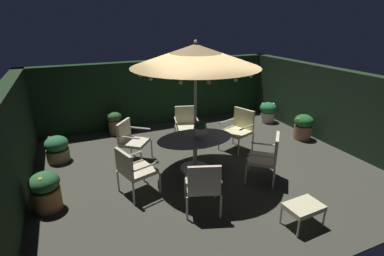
{
  "coord_description": "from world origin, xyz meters",
  "views": [
    {
      "loc": [
        -2.57,
        -5.35,
        3.15
      ],
      "look_at": [
        -0.24,
        0.04,
        0.91
      ],
      "focal_mm": 27.33,
      "sensor_mm": 36.0,
      "label": 1
    }
  ],
  "objects": [
    {
      "name": "ground_plane",
      "position": [
        0.0,
        0.0,
        -0.01
      ],
      "size": [
        7.65,
        6.62,
        0.02
      ],
      "primitive_type": "cube",
      "color": "#3C3C31"
    },
    {
      "name": "hedge_backdrop_rear",
      "position": [
        0.0,
        3.16,
        0.97
      ],
      "size": [
        7.65,
        0.3,
        1.94
      ],
      "primitive_type": "cube",
      "color": "black",
      "rests_on": "ground_plane"
    },
    {
      "name": "hedge_backdrop_left",
      "position": [
        -3.67,
        0.0,
        0.97
      ],
      "size": [
        0.3,
        6.62,
        1.94
      ],
      "primitive_type": "cube",
      "color": "#1D2F1C",
      "rests_on": "ground_plane"
    },
    {
      "name": "hedge_backdrop_right",
      "position": [
        3.67,
        0.0,
        0.97
      ],
      "size": [
        0.3,
        6.62,
        1.94
      ],
      "primitive_type": "cube",
      "color": "#1D311D",
      "rests_on": "ground_plane"
    },
    {
      "name": "patio_dining_table",
      "position": [
        -0.24,
        -0.13,
        0.58
      ],
      "size": [
        1.66,
        1.09,
        0.75
      ],
      "color": "silver",
      "rests_on": "ground_plane"
    },
    {
      "name": "patio_umbrella",
      "position": [
        -0.24,
        -0.13,
        2.45
      ],
      "size": [
        2.54,
        2.54,
        2.74
      ],
      "color": "beige",
      "rests_on": "ground_plane"
    },
    {
      "name": "centerpiece_planter",
      "position": [
        -0.17,
        -0.23,
        0.99
      ],
      "size": [
        0.28,
        0.28,
        0.42
      ],
      "color": "beige",
      "rests_on": "patio_dining_table"
    },
    {
      "name": "patio_chair_north",
      "position": [
        0.14,
        1.33,
        0.54
      ],
      "size": [
        0.72,
        0.7,
        0.95
      ],
      "color": "beige",
      "rests_on": "ground_plane"
    },
    {
      "name": "patio_chair_northeast",
      "position": [
        -1.42,
        0.81,
        0.57
      ],
      "size": [
        0.83,
        0.84,
        0.96
      ],
      "color": "silver",
      "rests_on": "ground_plane"
    },
    {
      "name": "patio_chair_east",
      "position": [
        -1.68,
        -0.58,
        0.55
      ],
      "size": [
        0.75,
        0.76,
        0.93
      ],
      "color": "beige",
      "rests_on": "ground_plane"
    },
    {
      "name": "patio_chair_southeast",
      "position": [
        -0.74,
        -1.56,
        0.56
      ],
      "size": [
        0.76,
        0.78,
        0.97
      ],
      "color": "beige",
      "rests_on": "ground_plane"
    },
    {
      "name": "patio_chair_south",
      "position": [
        0.91,
        -1.12,
        0.56
      ],
      "size": [
        0.83,
        0.83,
        0.99
      ],
      "color": "silver",
      "rests_on": "ground_plane"
    },
    {
      "name": "patio_chair_southwest",
      "position": [
        1.18,
        0.39,
        0.6
      ],
      "size": [
        0.79,
        0.82,
        1.02
      ],
      "color": "silver",
      "rests_on": "ground_plane"
    },
    {
      "name": "ottoman_footrest",
      "position": [
        0.58,
        -2.51,
        0.33
      ],
      "size": [
        0.6,
        0.44,
        0.38
      ],
      "color": "silver",
      "rests_on": "ground_plane"
    },
    {
      "name": "potted_plant_back_center",
      "position": [
        3.14,
        1.8,
        0.35
      ],
      "size": [
        0.52,
        0.52,
        0.63
      ],
      "color": "beige",
      "rests_on": "ground_plane"
    },
    {
      "name": "potted_plant_left_far",
      "position": [
        3.15,
        0.27,
        0.36
      ],
      "size": [
        0.5,
        0.5,
        0.69
      ],
      "color": "#A0664C",
      "rests_on": "ground_plane"
    },
    {
      "name": "potted_plant_front_corner",
      "position": [
        -3.17,
        -0.42,
        0.37
      ],
      "size": [
        0.5,
        0.5,
        0.7
      ],
      "color": "#A4703D",
      "rests_on": "ground_plane"
    },
    {
      "name": "potted_plant_right_far",
      "position": [
        -1.49,
        2.67,
        0.36
      ],
      "size": [
        0.41,
        0.41,
        0.67
      ],
      "color": "#886648",
      "rests_on": "ground_plane"
    },
    {
      "name": "potted_plant_back_right",
      "position": [
        -3.0,
        1.49,
        0.31
      ],
      "size": [
        0.52,
        0.52,
        0.61
      ],
      "color": "olive",
      "rests_on": "ground_plane"
    }
  ]
}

